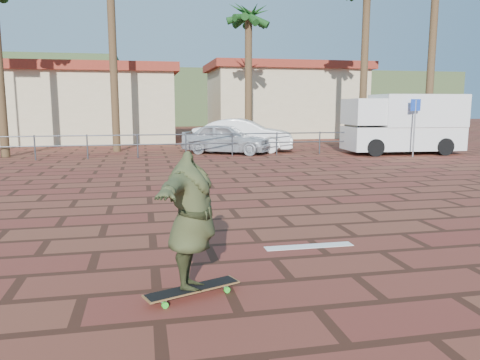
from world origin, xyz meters
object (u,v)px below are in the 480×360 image
object	(u,v)px
campervan	(404,123)
longboard	(193,289)
car_silver	(226,138)
car_white	(243,135)
skateboarder	(191,221)

from	to	relation	value
campervan	longboard	bearing A→B (deg)	-124.36
longboard	car_silver	distance (m)	16.10
car_white	car_silver	bearing A→B (deg)	146.91
longboard	car_white	world-z (taller)	car_white
longboard	car_silver	world-z (taller)	car_silver
skateboarder	car_silver	bearing A→B (deg)	6.46
car_white	campervan	bearing A→B (deg)	-91.65
car_silver	longboard	bearing A→B (deg)	-163.16
longboard	skateboarder	size ratio (longest dim) A/B	0.59
skateboarder	car_silver	xyz separation A→B (m)	(3.19, 15.77, -0.21)
longboard	campervan	bearing A→B (deg)	31.06
longboard	campervan	world-z (taller)	campervan
skateboarder	campervan	size ratio (longest dim) A/B	0.37
longboard	campervan	xyz separation A→B (m)	(11.00, 14.14, 1.30)
car_silver	skateboarder	bearing A→B (deg)	-163.16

